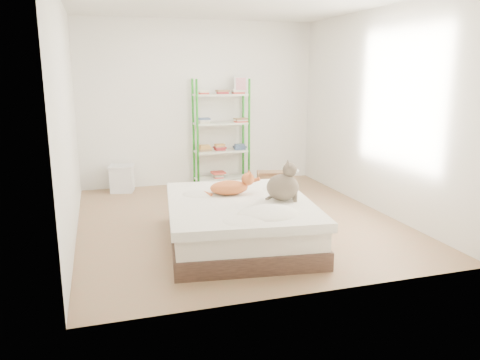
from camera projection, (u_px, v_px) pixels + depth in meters
name	position (u px, v px, depth m)	size (l,w,h in m)	color
room	(236.00, 115.00, 5.56)	(3.81, 4.21, 2.61)	#9F6E4D
bed	(239.00, 221.00, 5.02)	(1.71, 2.03, 0.47)	brown
orange_cat	(229.00, 186.00, 5.16)	(0.50, 0.27, 0.20)	#DC6A39
grey_cat	(283.00, 181.00, 4.90)	(0.30, 0.36, 0.41)	#6A5E4A
shelf_unit	(222.00, 131.00, 7.49)	(0.89, 0.36, 1.74)	#238920
cardboard_box	(272.00, 182.00, 7.12)	(0.53, 0.53, 0.36)	#A47F51
white_bin	(122.00, 178.00, 7.16)	(0.42, 0.39, 0.42)	white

